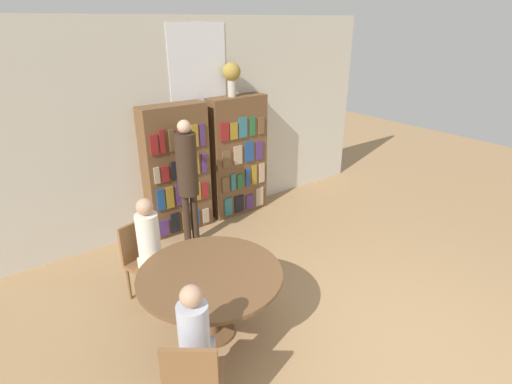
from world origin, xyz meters
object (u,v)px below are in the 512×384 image
at_px(bookshelf_left, 177,170).
at_px(seated_reader_right, 196,342).
at_px(flower_vase, 232,74).
at_px(chair_near_camera, 194,380).
at_px(bookshelf_right, 238,157).
at_px(reading_table, 211,281).
at_px(librarian_standing, 187,172).
at_px(chair_left_side, 143,257).
at_px(seated_reader_left, 152,247).

height_order(bookshelf_left, seated_reader_right, bookshelf_left).
distance_m(flower_vase, chair_near_camera, 4.21).
distance_m(bookshelf_right, reading_table, 2.88).
relative_size(seated_reader_right, librarian_standing, 0.70).
xyz_separation_m(bookshelf_right, chair_left_side, (-2.11, -1.22, -0.43)).
height_order(flower_vase, seated_reader_right, flower_vase).
xyz_separation_m(bookshelf_left, flower_vase, (0.99, 0.00, 1.26)).
distance_m(flower_vase, librarian_standing, 1.63).
distance_m(seated_reader_left, librarian_standing, 1.33).
relative_size(chair_near_camera, chair_left_side, 1.00).
distance_m(chair_left_side, seated_reader_right, 1.68).
height_order(seated_reader_left, seated_reader_right, seated_reader_left).
height_order(reading_table, chair_near_camera, chair_near_camera).
distance_m(bookshelf_right, chair_left_side, 2.47).
relative_size(flower_vase, reading_table, 0.35).
bearing_deg(seated_reader_right, bookshelf_left, 103.88).
bearing_deg(librarian_standing, reading_table, -111.71).
xyz_separation_m(bookshelf_right, chair_near_camera, (-2.45, -3.02, -0.43)).
distance_m(bookshelf_left, reading_table, 2.35).
relative_size(bookshelf_left, seated_reader_left, 1.50).
bearing_deg(flower_vase, bookshelf_left, -179.72).
height_order(reading_table, chair_left_side, chair_left_side).
bearing_deg(chair_left_side, flower_vase, -165.15).
distance_m(seated_reader_left, seated_reader_right, 1.51).
bearing_deg(seated_reader_right, librarian_standing, 101.09).
xyz_separation_m(bookshelf_left, reading_table, (-0.76, -2.21, -0.31)).
distance_m(bookshelf_left, seated_reader_right, 3.15).
height_order(bookshelf_right, chair_left_side, bookshelf_right).
distance_m(chair_near_camera, seated_reader_right, 0.26).
bearing_deg(librarian_standing, flower_vase, 25.33).
relative_size(bookshelf_right, flower_vase, 3.87).
xyz_separation_m(bookshelf_right, seated_reader_right, (-2.34, -2.87, -0.25)).
xyz_separation_m(chair_left_side, librarian_standing, (0.97, 0.72, 0.57)).
bearing_deg(bookshelf_right, reading_table, -129.52).
height_order(chair_left_side, librarian_standing, librarian_standing).
distance_m(flower_vase, chair_left_side, 2.92).
xyz_separation_m(chair_near_camera, seated_reader_left, (0.40, 1.63, 0.20)).
height_order(bookshelf_right, seated_reader_left, bookshelf_right).
height_order(bookshelf_right, flower_vase, flower_vase).
bearing_deg(reading_table, chair_near_camera, -127.87).
bearing_deg(flower_vase, chair_left_side, -149.02).
xyz_separation_m(bookshelf_left, librarian_standing, (-0.08, -0.50, 0.14)).
distance_m(bookshelf_right, seated_reader_left, 2.49).
xyz_separation_m(flower_vase, chair_left_side, (-2.03, -1.22, -1.69)).
bearing_deg(chair_left_side, bookshelf_left, -146.85).
bearing_deg(bookshelf_right, flower_vase, 176.36).
relative_size(bookshelf_left, bookshelf_right, 1.00).
distance_m(bookshelf_left, seated_reader_left, 1.73).
distance_m(bookshelf_left, librarian_standing, 0.53).
relative_size(chair_near_camera, seated_reader_right, 0.73).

